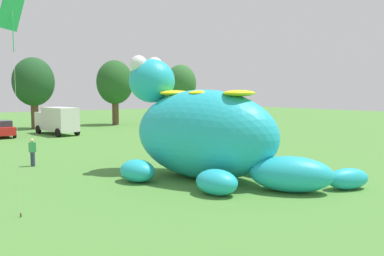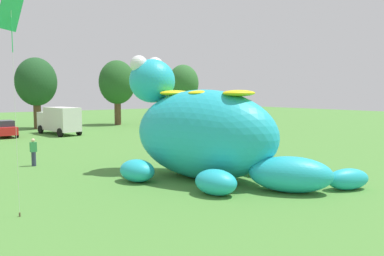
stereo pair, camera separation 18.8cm
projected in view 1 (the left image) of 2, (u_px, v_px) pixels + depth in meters
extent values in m
plane|color=#4C8438|center=(202.00, 178.00, 20.05)|extent=(160.00, 160.00, 0.00)
ellipsoid|color=#23B2C6|center=(203.00, 134.00, 19.82)|extent=(6.51, 9.17, 4.67)
ellipsoid|color=#23B2C6|center=(152.00, 81.00, 21.58)|extent=(3.18, 3.34, 2.46)
sphere|color=white|center=(139.00, 64.00, 21.16)|extent=(0.99, 0.99, 0.99)
sphere|color=white|center=(155.00, 66.00, 22.26)|extent=(0.99, 0.99, 0.99)
ellipsoid|color=yellow|center=(175.00, 93.00, 20.69)|extent=(2.24, 2.00, 0.31)
ellipsoid|color=yellow|center=(204.00, 93.00, 19.62)|extent=(2.24, 2.00, 0.31)
ellipsoid|color=yellow|center=(239.00, 93.00, 18.43)|extent=(2.24, 2.00, 0.31)
ellipsoid|color=#23B2C6|center=(137.00, 171.00, 19.18)|extent=(1.97, 2.34, 1.14)
ellipsoid|color=#23B2C6|center=(196.00, 157.00, 23.40)|extent=(1.97, 2.34, 1.14)
ellipsoid|color=#23B2C6|center=(217.00, 182.00, 16.73)|extent=(1.97, 2.34, 1.14)
ellipsoid|color=#23B2C6|center=(263.00, 165.00, 20.61)|extent=(1.97, 2.34, 1.14)
ellipsoid|color=#23B2C6|center=(291.00, 174.00, 17.22)|extent=(3.77, 4.09, 1.63)
ellipsoid|color=#23B2C6|center=(348.00, 179.00, 17.70)|extent=(2.35, 1.68, 1.00)
cube|color=red|center=(2.00, 130.00, 38.38)|extent=(1.75, 4.12, 0.80)
cube|color=#2D333D|center=(2.00, 123.00, 38.20)|extent=(1.52, 1.99, 0.60)
cylinder|color=black|center=(9.00, 133.00, 39.94)|extent=(0.25, 0.64, 0.64)
cylinder|color=black|center=(15.00, 135.00, 37.93)|extent=(0.25, 0.64, 0.64)
cube|color=silver|center=(47.00, 120.00, 42.65)|extent=(2.25, 2.08, 1.90)
cube|color=silver|center=(60.00, 119.00, 40.39)|extent=(2.78, 4.87, 2.50)
cylinder|color=black|center=(38.00, 129.00, 42.03)|extent=(0.41, 0.93, 0.90)
cylinder|color=black|center=(56.00, 128.00, 43.45)|extent=(0.41, 0.93, 0.90)
cylinder|color=black|center=(58.00, 133.00, 38.64)|extent=(0.41, 0.93, 0.90)
cylinder|color=black|center=(77.00, 131.00, 40.13)|extent=(0.41, 0.93, 0.90)
cylinder|color=brown|center=(35.00, 116.00, 47.39)|extent=(0.89, 0.89, 3.12)
ellipsoid|color=#1E4C23|center=(34.00, 82.00, 46.99)|extent=(4.99, 4.99, 5.99)
cylinder|color=brown|center=(115.00, 114.00, 53.45)|extent=(0.91, 0.91, 3.18)
ellipsoid|color=#235623|center=(115.00, 82.00, 53.05)|extent=(5.08, 5.08, 6.10)
cylinder|color=brown|center=(181.00, 110.00, 63.98)|extent=(0.92, 0.92, 3.23)
ellipsoid|color=#2D662D|center=(181.00, 83.00, 63.57)|extent=(5.18, 5.18, 6.21)
cylinder|color=#2D334C|center=(33.00, 159.00, 23.27)|extent=(0.26, 0.26, 0.88)
cube|color=#338C4C|center=(32.00, 147.00, 23.20)|extent=(0.38, 0.22, 0.60)
sphere|color=beige|center=(32.00, 140.00, 23.16)|extent=(0.22, 0.22, 0.22)
cylinder|color=#2D334C|center=(206.00, 141.00, 31.96)|extent=(0.26, 0.26, 0.88)
cube|color=gold|center=(206.00, 132.00, 31.89)|extent=(0.38, 0.22, 0.60)
sphere|color=tan|center=(206.00, 127.00, 31.85)|extent=(0.22, 0.22, 0.22)
cylinder|color=brown|center=(21.00, 215.00, 13.77)|extent=(0.06, 0.06, 0.15)
cylinder|color=silver|center=(16.00, 113.00, 13.42)|extent=(0.01, 0.01, 7.26)
cube|color=green|center=(12.00, 8.00, 13.09)|extent=(1.13, 1.13, 1.44)
cylinder|color=green|center=(13.00, 35.00, 13.17)|extent=(0.03, 0.03, 1.20)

